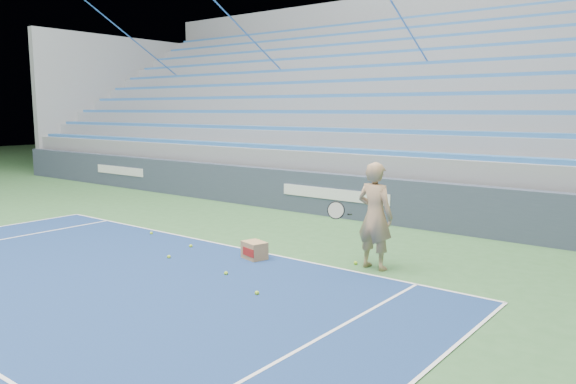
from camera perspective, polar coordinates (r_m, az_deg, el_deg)
The scene contains 11 objects.
sponsor_barrier at distance 14.40m, azimuth 5.00°, elevation -0.35°, with size 30.00×0.32×1.10m.
bleachers at distance 19.28m, azimuth 14.47°, elevation 7.02°, with size 31.00×9.15×7.30m.
tennis_player at distance 9.71m, azimuth 8.80°, elevation -2.41°, with size 0.96×0.87×1.85m.
ball_box at distance 10.37m, azimuth -3.43°, elevation -5.94°, with size 0.51×0.44×0.33m.
tennis_ball_0 at distance 12.72m, azimuth -13.71°, elevation -4.09°, with size 0.07×0.07×0.07m, color #ADE22E.
tennis_ball_1 at distance 10.10m, azimuth 6.88°, elevation -7.16°, with size 0.07×0.07×0.07m, color #ADE22E.
tennis_ball_2 at distance 11.69m, azimuth -3.01°, elevation -4.96°, with size 0.07×0.07×0.07m, color #ADE22E.
tennis_ball_3 at distance 9.47m, azimuth -6.32°, elevation -8.21°, with size 0.07×0.07×0.07m, color #ADE22E.
tennis_ball_4 at distance 11.39m, azimuth -9.85°, elevation -5.43°, with size 0.07×0.07×0.07m, color #ADE22E.
tennis_ball_5 at distance 10.65m, azimuth -12.01°, elevation -6.46°, with size 0.07×0.07×0.07m, color #ADE22E.
tennis_ball_6 at distance 8.46m, azimuth -3.18°, elevation -10.21°, with size 0.07×0.07×0.07m, color #ADE22E.
Camera 1 is at (7.77, 3.96, 2.73)m, focal length 35.00 mm.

